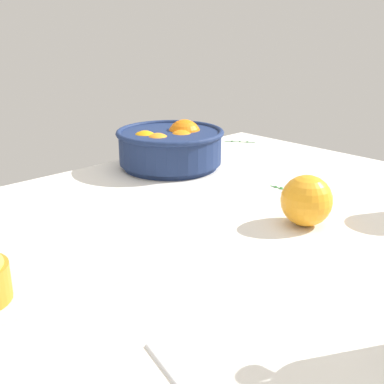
% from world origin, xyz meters
% --- Properties ---
extents(ground_plane, '(1.30, 0.97, 0.03)m').
position_xyz_m(ground_plane, '(0.00, 0.00, -0.01)').
color(ground_plane, silver).
extents(fruit_bowl, '(0.25, 0.25, 0.11)m').
position_xyz_m(fruit_bowl, '(0.24, 0.36, 0.05)').
color(fruit_bowl, navy).
rests_on(fruit_bowl, ground_plane).
extents(loose_orange_2, '(0.09, 0.09, 0.09)m').
position_xyz_m(loose_orange_2, '(0.18, -0.06, 0.04)').
color(loose_orange_2, orange).
rests_on(loose_orange_2, ground_plane).
extents(herb_sprig_0, '(0.05, 0.07, 0.01)m').
position_xyz_m(herb_sprig_0, '(0.55, 0.41, 0.00)').
color(herb_sprig_0, '#427542').
rests_on(herb_sprig_0, ground_plane).
extents(herb_sprig_1, '(0.01, 0.08, 0.01)m').
position_xyz_m(herb_sprig_1, '(0.30, 0.06, 0.00)').
color(herb_sprig_1, '#3C8442').
rests_on(herb_sprig_1, ground_plane).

